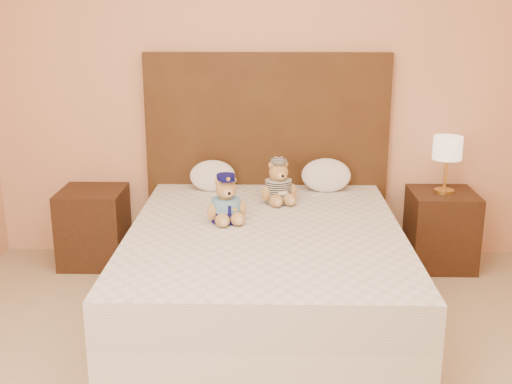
% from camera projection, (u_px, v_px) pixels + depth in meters
% --- Properties ---
extents(room_walls, '(4.04, 4.52, 2.72)m').
position_uv_depth(room_walls, '(265.00, 6.00, 2.71)').
color(room_walls, '#E8A77E').
rests_on(room_walls, ground).
extents(bed, '(1.60, 2.00, 0.55)m').
position_uv_depth(bed, '(265.00, 272.00, 3.84)').
color(bed, white).
rests_on(bed, ground).
extents(headboard, '(1.75, 0.08, 1.50)m').
position_uv_depth(headboard, '(267.00, 157.00, 4.68)').
color(headboard, '#452D14').
rests_on(headboard, ground).
extents(nightstand_left, '(0.45, 0.45, 0.55)m').
position_uv_depth(nightstand_left, '(94.00, 227.00, 4.64)').
color(nightstand_left, '#391E12').
rests_on(nightstand_left, ground).
extents(nightstand_right, '(0.45, 0.45, 0.55)m').
position_uv_depth(nightstand_right, '(441.00, 229.00, 4.58)').
color(nightstand_right, '#391E12').
rests_on(nightstand_right, ground).
extents(lamp, '(0.20, 0.20, 0.40)m').
position_uv_depth(lamp, '(447.00, 151.00, 4.43)').
color(lamp, gold).
rests_on(lamp, nightstand_right).
extents(teddy_police, '(0.32, 0.31, 0.29)m').
position_uv_depth(teddy_police, '(226.00, 198.00, 3.85)').
color(teddy_police, '#AF8244').
rests_on(teddy_police, bed).
extents(teddy_prisoner, '(0.33, 0.32, 0.29)m').
position_uv_depth(teddy_prisoner, '(278.00, 182.00, 4.23)').
color(teddy_prisoner, '#AF8244').
rests_on(teddy_prisoner, bed).
extents(pillow_left, '(0.32, 0.21, 0.23)m').
position_uv_depth(pillow_left, '(213.00, 174.00, 4.54)').
color(pillow_left, white).
rests_on(pillow_left, bed).
extents(pillow_right, '(0.35, 0.23, 0.25)m').
position_uv_depth(pillow_right, '(326.00, 174.00, 4.52)').
color(pillow_right, white).
rests_on(pillow_right, bed).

